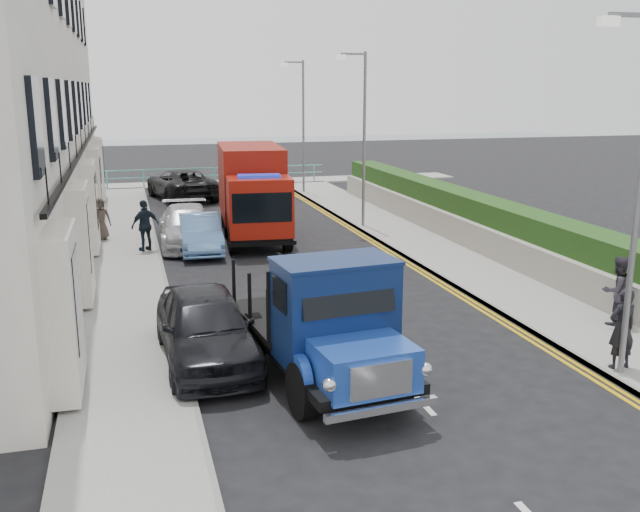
% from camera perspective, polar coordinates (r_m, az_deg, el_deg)
% --- Properties ---
extents(ground, '(120.00, 120.00, 0.00)m').
position_cam_1_polar(ground, '(15.26, 5.07, -8.47)').
color(ground, black).
rests_on(ground, ground).
extents(pavement_west, '(2.40, 38.00, 0.12)m').
position_cam_1_polar(pavement_west, '(22.94, -15.34, -1.24)').
color(pavement_west, gray).
rests_on(pavement_west, ground).
extents(pavement_east, '(2.60, 38.00, 0.12)m').
position_cam_1_polar(pavement_east, '(25.16, 9.28, 0.34)').
color(pavement_east, gray).
rests_on(pavement_east, ground).
extents(promenade, '(30.00, 2.50, 0.12)m').
position_cam_1_polar(promenade, '(42.91, -8.56, 5.74)').
color(promenade, gray).
rests_on(promenade, ground).
extents(sea_plane, '(120.00, 120.00, 0.00)m').
position_cam_1_polar(sea_plane, '(73.63, -11.55, 8.72)').
color(sea_plane, slate).
rests_on(sea_plane, ground).
extents(garden_east, '(1.45, 28.00, 1.75)m').
position_cam_1_polar(garden_east, '(25.83, 13.21, 2.40)').
color(garden_east, '#B2AD9E').
rests_on(garden_east, ground).
extents(seafront_railing, '(13.00, 0.08, 1.11)m').
position_cam_1_polar(seafront_railing, '(42.06, -8.45, 6.31)').
color(seafront_railing, '#59B2A5').
rests_on(seafront_railing, ground).
extents(lamp_near, '(1.23, 0.18, 7.00)m').
position_cam_1_polar(lamp_near, '(14.62, 23.88, 5.69)').
color(lamp_near, slate).
rests_on(lamp_near, ground).
extents(lamp_mid, '(1.23, 0.18, 7.00)m').
position_cam_1_polar(lamp_mid, '(28.80, 3.33, 10.05)').
color(lamp_mid, slate).
rests_on(lamp_mid, ground).
extents(lamp_far, '(1.23, 0.18, 7.00)m').
position_cam_1_polar(lamp_far, '(38.40, -1.52, 10.90)').
color(lamp_far, slate).
rests_on(lamp_far, ground).
extents(bedford_lorry, '(2.68, 5.62, 2.57)m').
position_cam_1_polar(bedford_lorry, '(13.49, 0.93, -6.03)').
color(bedford_lorry, black).
rests_on(bedford_lorry, ground).
extents(red_lorry, '(2.78, 6.77, 3.46)m').
position_cam_1_polar(red_lorry, '(27.31, -5.43, 5.29)').
color(red_lorry, black).
rests_on(red_lorry, ground).
extents(parked_car_front, '(1.99, 4.66, 1.57)m').
position_cam_1_polar(parked_car_front, '(15.13, -9.13, -5.62)').
color(parked_car_front, black).
rests_on(parked_car_front, ground).
extents(parked_car_mid, '(1.49, 3.97, 1.30)m').
position_cam_1_polar(parked_car_mid, '(25.34, -9.58, 1.78)').
color(parked_car_mid, '#5E8DCA').
rests_on(parked_car_mid, ground).
extents(parked_car_rear, '(2.16, 4.96, 1.42)m').
position_cam_1_polar(parked_car_rear, '(26.44, -10.56, 2.36)').
color(parked_car_rear, '#BBBBC1').
rests_on(parked_car_rear, ground).
extents(seafront_car_left, '(3.67, 6.06, 1.57)m').
position_cam_1_polar(seafront_car_left, '(37.57, -11.01, 5.69)').
color(seafront_car_left, black).
rests_on(seafront_car_left, ground).
extents(seafront_car_right, '(2.48, 4.45, 1.43)m').
position_cam_1_polar(seafront_car_right, '(39.50, -4.96, 6.15)').
color(seafront_car_right, '#A2A3A6').
rests_on(seafront_car_right, ground).
extents(pedestrian_east_near, '(0.62, 0.41, 1.67)m').
position_cam_1_polar(pedestrian_east_near, '(15.56, 23.01, -5.36)').
color(pedestrian_east_near, black).
rests_on(pedestrian_east_near, pavement_east).
extents(pedestrian_east_far, '(0.83, 0.66, 1.66)m').
position_cam_1_polar(pedestrian_east_far, '(18.34, 22.68, -2.57)').
color(pedestrian_east_far, '#302C35').
rests_on(pedestrian_east_far, pavement_east).
extents(pedestrian_west_near, '(1.12, 0.85, 1.77)m').
position_cam_1_polar(pedestrian_west_near, '(25.32, -13.81, 2.39)').
color(pedestrian_west_near, black).
rests_on(pedestrian_west_near, pavement_west).
extents(pedestrian_west_far, '(0.82, 0.58, 1.57)m').
position_cam_1_polar(pedestrian_west_far, '(27.61, -17.18, 2.86)').
color(pedestrian_west_far, '#443A31').
rests_on(pedestrian_west_far, pavement_west).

